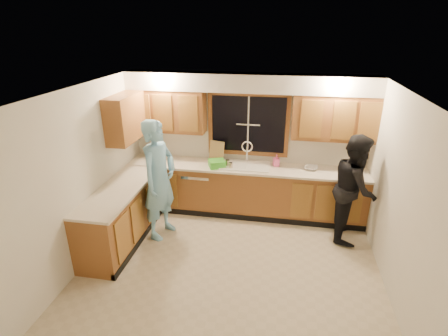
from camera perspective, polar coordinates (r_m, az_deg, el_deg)
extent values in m
plane|color=beige|center=(5.25, 1.05, -15.69)|extent=(4.20, 4.20, 0.00)
plane|color=silver|center=(4.20, 1.30, 12.25)|extent=(4.20, 4.20, 0.00)
plane|color=white|center=(6.34, 3.90, 4.07)|extent=(4.20, 0.00, 4.20)
plane|color=white|center=(5.30, -21.85, -1.32)|extent=(0.00, 3.80, 3.80)
plane|color=white|center=(4.77, 27.04, -4.90)|extent=(0.00, 3.80, 3.80)
cube|color=#92592A|center=(6.37, 3.40, -3.71)|extent=(4.20, 0.60, 0.88)
cube|color=#92592A|center=(5.78, -16.38, -7.55)|extent=(0.60, 1.90, 0.88)
cube|color=#F1E3CB|center=(6.16, 3.48, 0.07)|extent=(4.20, 0.63, 0.04)
cube|color=#F1E3CB|center=(5.57, -16.75, -3.45)|extent=(0.63, 1.90, 0.04)
cube|color=#92592A|center=(6.33, -9.22, 9.23)|extent=(1.35, 0.33, 0.75)
cube|color=#92592A|center=(6.04, 17.55, 7.83)|extent=(1.35, 0.33, 0.75)
cube|color=#92592A|center=(5.97, -15.81, 7.88)|extent=(0.33, 0.90, 0.75)
cube|color=silver|center=(5.91, 3.99, 13.71)|extent=(4.20, 0.35, 0.30)
cube|color=black|center=(6.23, 3.98, 7.11)|extent=(1.30, 0.01, 1.00)
cube|color=#92592A|center=(6.10, 4.11, 11.94)|extent=(1.44, 0.03, 0.07)
cube|color=#92592A|center=(6.38, 3.85, 2.45)|extent=(1.44, 0.03, 0.07)
cube|color=#92592A|center=(6.33, -2.25, 7.39)|extent=(0.07, 0.03, 1.00)
cube|color=#92592A|center=(6.19, 10.33, 6.69)|extent=(0.07, 0.03, 1.00)
cube|color=white|center=(6.17, 3.51, 0.38)|extent=(0.86, 0.52, 0.03)
cube|color=white|center=(6.23, 1.57, -0.25)|extent=(0.38, 0.42, 0.18)
cube|color=white|center=(6.18, 5.42, -0.52)|extent=(0.38, 0.42, 0.18)
cylinder|color=white|center=(6.30, 3.76, 2.32)|extent=(0.04, 0.04, 0.28)
torus|color=white|center=(6.25, 3.79, 3.53)|extent=(0.21, 0.03, 0.21)
cube|color=silver|center=(6.51, -4.07, -3.39)|extent=(0.60, 0.56, 0.82)
cube|color=silver|center=(5.35, -19.04, -10.38)|extent=(0.58, 0.75, 0.90)
imported|color=#7BBFEA|center=(5.58, -10.52, -1.95)|extent=(0.64, 0.81, 1.95)
imported|color=black|center=(5.84, 20.52, -3.09)|extent=(0.75, 0.91, 1.73)
cube|color=#A16B2C|center=(6.64, -11.98, 2.47)|extent=(0.16, 0.15, 0.22)
cube|color=tan|center=(6.33, -1.21, 2.74)|extent=(0.30, 0.17, 0.37)
cube|color=green|center=(6.10, -1.17, 0.71)|extent=(0.35, 0.34, 0.13)
imported|color=pink|center=(6.20, 8.54, 1.26)|extent=(0.12, 0.12, 0.21)
imported|color=silver|center=(6.20, 14.02, 0.02)|extent=(0.27, 0.27, 0.06)
cylinder|color=#B8AA8E|center=(6.01, 1.10, 0.35)|extent=(0.08, 0.08, 0.12)
cylinder|color=#B8AA8E|center=(6.11, 0.60, 0.77)|extent=(0.09, 0.09, 0.13)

